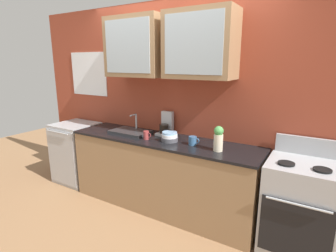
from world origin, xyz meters
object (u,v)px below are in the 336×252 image
object	(u,v)px
bowl_stack	(170,137)
cup_near_sink	(146,135)
sink_faucet	(131,131)
stove_range	(299,207)
coffee_maker	(166,126)
cup_near_bowls	(193,141)
vase	(218,138)
dishwasher	(77,152)

from	to	relation	value
bowl_stack	cup_near_sink	distance (m)	0.28
bowl_stack	sink_faucet	bearing A→B (deg)	174.73
stove_range	coffee_maker	xyz separation A→B (m)	(-1.59, 0.20, 0.55)
stove_range	cup_near_bowls	world-z (taller)	stove_range
bowl_stack	vase	distance (m)	0.61
cup_near_sink	cup_near_bowls	world-z (taller)	cup_near_sink
stove_range	sink_faucet	distance (m)	2.08
bowl_stack	coffee_maker	world-z (taller)	coffee_maker
sink_faucet	vase	world-z (taller)	vase
cup_near_bowls	vase	bearing A→B (deg)	-9.08
bowl_stack	cup_near_sink	world-z (taller)	bowl_stack
stove_range	cup_near_sink	world-z (taller)	stove_range
dishwasher	coffee_maker	world-z (taller)	coffee_maker
cup_near_sink	dishwasher	bearing A→B (deg)	175.64
bowl_stack	vase	xyz separation A→B (m)	(0.60, -0.04, 0.08)
sink_faucet	bowl_stack	size ratio (longest dim) A/B	2.59
cup_near_sink	dishwasher	xyz separation A→B (m)	(-1.39, 0.11, -0.50)
vase	coffee_maker	distance (m)	0.84
coffee_maker	sink_faucet	bearing A→B (deg)	-158.40
dishwasher	bowl_stack	bearing A→B (deg)	-0.97
stove_range	bowl_stack	size ratio (longest dim) A/B	5.49
dishwasher	cup_near_sink	bearing A→B (deg)	-4.36
cup_near_bowls	cup_near_sink	bearing A→B (deg)	-170.94
sink_faucet	cup_near_bowls	size ratio (longest dim) A/B	4.01
bowl_stack	vase	size ratio (longest dim) A/B	0.74
cup_near_bowls	dishwasher	world-z (taller)	cup_near_bowls
stove_range	sink_faucet	bearing A→B (deg)	179.29
cup_near_sink	dishwasher	world-z (taller)	cup_near_sink
sink_faucet	dishwasher	world-z (taller)	sink_faucet
cup_near_bowls	coffee_maker	xyz separation A→B (m)	(-0.48, 0.22, 0.06)
vase	cup_near_bowls	bearing A→B (deg)	170.92
vase	dishwasher	distance (m)	2.34
sink_faucet	vase	xyz separation A→B (m)	(1.23, -0.09, 0.11)
sink_faucet	bowl_stack	world-z (taller)	sink_faucet
stove_range	vase	world-z (taller)	vase
cup_near_bowls	coffee_maker	world-z (taller)	coffee_maker
coffee_maker	stove_range	bearing A→B (deg)	-7.05
dishwasher	vase	bearing A→B (deg)	-1.66
cup_near_sink	cup_near_bowls	distance (m)	0.57
bowl_stack	vase	bearing A→B (deg)	-3.55
stove_range	dishwasher	distance (m)	3.07
cup_near_sink	stove_range	bearing A→B (deg)	3.77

